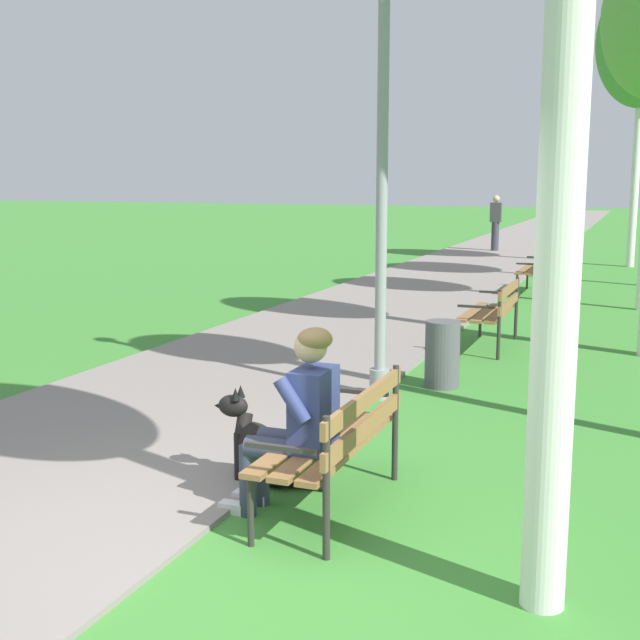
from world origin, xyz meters
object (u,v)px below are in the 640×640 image
Objects in this scene: park_bench_mid at (494,309)px; litter_bin at (442,354)px; dog_black at (264,450)px; lamp_post_near at (382,159)px; person_seated_on_near_bench at (298,415)px; park_bench_near at (338,436)px; park_bench_far at (539,267)px; pedestrian_distant at (496,223)px.

park_bench_mid is 2.14× the size of litter_bin.
lamp_post_near reaches higher than dog_black.
person_seated_on_near_bench reaches higher than park_bench_mid.
person_seated_on_near_bench reaches higher than litter_bin.
park_bench_near and park_bench_mid have the same top height.
dog_black is at bearing 135.45° from person_seated_on_near_bench.
park_bench_near is at bearing -89.57° from park_bench_far.
park_bench_near is 0.75m from dog_black.
park_bench_mid reaches higher than dog_black.
dog_black is 0.18× the size of lamp_post_near.
park_bench_far is 1.80× the size of dog_black.
park_bench_mid reaches higher than litter_bin.
park_bench_near is 3.50m from litter_bin.
dog_black is 0.50× the size of pedestrian_distant.
park_bench_near is 1.80× the size of dog_black.
park_bench_mid is at bearing 83.10° from dog_black.
lamp_post_near is at bearing 102.00° from park_bench_near.
pedestrian_distant is at bearing 99.71° from park_bench_mid.
pedestrian_distant is (-2.34, 8.84, 0.33)m from park_bench_far.
park_bench_near is 2.14× the size of litter_bin.
park_bench_near is at bearing -90.10° from park_bench_mid.
litter_bin is (0.47, 0.68, -1.99)m from lamp_post_near.
park_bench_mid is 5.93m from person_seated_on_near_bench.
person_seated_on_near_bench is at bearing -44.55° from dog_black.
park_bench_near is at bearing 41.35° from person_seated_on_near_bench.
litter_bin is (0.52, 3.24, 0.09)m from dog_black.
litter_bin is at bearing -90.36° from park_bench_far.
dog_black is 3.30m from lamp_post_near.
park_bench_near and park_bench_far have the same top height.
pedestrian_distant is (-1.77, 19.70, 0.58)m from dog_black.
lamp_post_near reaches higher than park_bench_near.
pedestrian_distant reaches higher than dog_black.
park_bench_mid is 0.91× the size of pedestrian_distant.
park_bench_far is 2.14× the size of litter_bin.
park_bench_near is 11.12m from park_bench_far.
park_bench_far is 8.53m from lamp_post_near.
litter_bin is at bearing 88.82° from person_seated_on_near_bench.
litter_bin is (-0.05, -7.63, -0.16)m from park_bench_far.
lamp_post_near reaches higher than litter_bin.
lamp_post_near is 6.47× the size of litter_bin.
park_bench_mid is 5.39m from park_bench_far.
park_bench_far is 0.33× the size of lamp_post_near.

